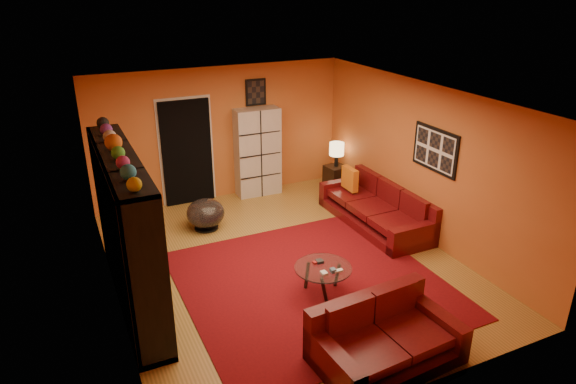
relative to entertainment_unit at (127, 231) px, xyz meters
name	(u,v)px	position (x,y,z in m)	size (l,w,h in m)	color
floor	(285,263)	(2.27, 0.00, -1.05)	(6.00, 6.00, 0.00)	olive
ceiling	(285,97)	(2.27, 0.00, 1.55)	(6.00, 6.00, 0.00)	white
wall_back	(220,134)	(2.27, 3.00, 0.25)	(6.00, 6.00, 0.00)	#C0612A
wall_front	(414,290)	(2.27, -3.00, 0.25)	(6.00, 6.00, 0.00)	#C0612A
wall_left	(106,217)	(-0.23, 0.00, 0.25)	(6.00, 6.00, 0.00)	#C0612A
wall_right	(422,162)	(4.78, 0.00, 0.25)	(6.00, 6.00, 0.00)	#C0612A
rug	(312,284)	(2.38, -0.70, -1.04)	(3.60, 3.60, 0.01)	#580A10
doorway	(187,153)	(1.57, 2.96, -0.03)	(0.95, 0.10, 2.04)	black
wall_art_right	(435,150)	(4.75, -0.30, 0.55)	(0.03, 1.00, 0.70)	black
wall_art_back	(256,92)	(3.02, 2.98, 1.00)	(0.42, 0.03, 0.52)	black
entertainment_unit	(127,231)	(0.00, 0.00, 0.00)	(0.45, 3.00, 2.10)	black
tv	(132,237)	(0.05, -0.04, -0.07)	(0.12, 0.89, 0.51)	black
sofa	(380,208)	(4.42, 0.58, -0.77)	(1.01, 2.41, 0.85)	#4E0A0E
loveseat	(382,337)	(2.39, -2.41, -0.77)	(1.71, 1.10, 0.85)	#4E0A0E
throw_pillow	(350,179)	(4.22, 1.32, -0.42)	(0.12, 0.42, 0.42)	orange
coffee_table	(323,270)	(2.42, -0.96, -0.69)	(0.80, 0.80, 0.40)	silver
storage_cabinet	(258,152)	(2.96, 2.80, -0.16)	(0.89, 0.39, 1.77)	beige
bowl_chair	(206,213)	(1.51, 1.68, -0.76)	(0.67, 0.67, 0.54)	black
side_table	(336,177)	(4.53, 2.34, -0.80)	(0.40, 0.40, 0.50)	black
table_lamp	(337,150)	(4.53, 2.34, -0.19)	(0.30, 0.30, 0.50)	black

